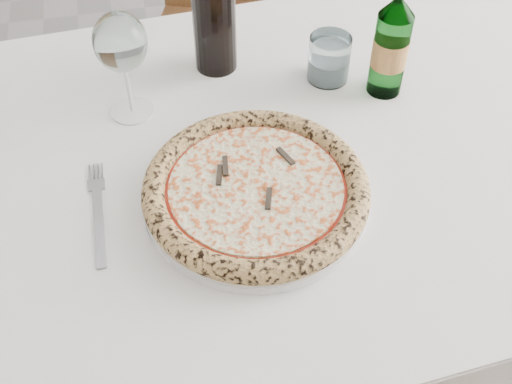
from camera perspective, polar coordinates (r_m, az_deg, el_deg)
The scene contains 10 objects.
floor at distance 1.78m, azimuth 3.80°, elevation -8.61°, with size 5.00×6.00×0.02m, color slate.
dining_table at distance 1.08m, azimuth -1.11°, elevation -0.03°, with size 1.52×0.96×0.76m.
chair_far at distance 1.79m, azimuth -2.10°, elevation 16.11°, with size 0.54×0.54×0.93m.
plate at distance 0.94m, azimuth 0.00°, elevation -0.46°, with size 0.33×0.33×0.02m.
pizza at distance 0.93m, azimuth -0.00°, elevation 0.27°, with size 0.33×0.33×0.03m.
fork at distance 0.96m, azimuth -13.84°, elevation -1.89°, with size 0.03×0.21×0.00m.
wine_glass at distance 1.03m, azimuth -11.95°, elevation 12.71°, with size 0.08×0.08×0.19m.
tumbler at distance 1.15m, azimuth 6.48°, elevation 11.48°, with size 0.07×0.07×0.08m.
beer_bottle at distance 1.11m, azimuth 11.91°, elevation 12.66°, with size 0.06×0.06×0.23m.
wine_bottle at distance 1.13m, azimuth -3.83°, elevation 16.55°, with size 0.08×0.08×0.31m.
Camera 1 is at (-0.32, -0.94, 1.46)m, focal length 45.00 mm.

